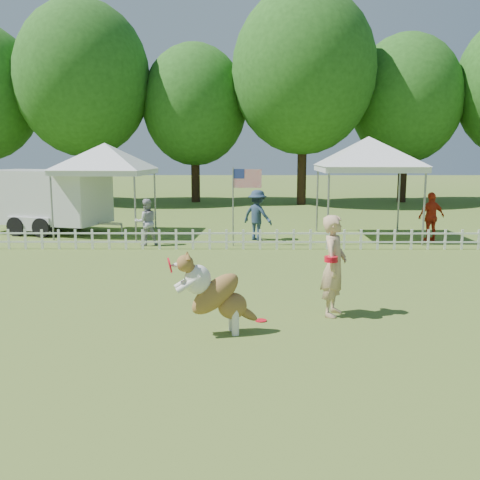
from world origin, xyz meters
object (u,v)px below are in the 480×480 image
(spectator_a, at_px, (146,222))
(spectator_b, at_px, (257,215))
(canopy_tent_left, at_px, (106,190))
(handler, at_px, (334,266))
(frisbee_on_turf, at_px, (261,320))
(dog, at_px, (217,294))
(canopy_tent_right, at_px, (367,189))
(flag_pole, at_px, (233,207))
(spectator_c, at_px, (431,217))
(cargo_trailer, at_px, (47,201))

(spectator_a, height_order, spectator_b, spectator_b)
(canopy_tent_left, bearing_deg, spectator_b, -9.26)
(handler, relative_size, frisbee_on_turf, 9.03)
(spectator_a, bearing_deg, dog, 87.66)
(handler, distance_m, dog, 2.27)
(canopy_tent_right, relative_size, spectator_a, 2.28)
(canopy_tent_right, distance_m, spectator_a, 7.36)
(handler, relative_size, flag_pole, 0.74)
(canopy_tent_right, distance_m, spectator_c, 2.25)
(frisbee_on_turf, bearing_deg, spectator_b, 88.83)
(handler, xyz_separation_m, canopy_tent_left, (-6.36, 9.49, 0.66))
(canopy_tent_right, xyz_separation_m, spectator_b, (-3.67, -0.49, -0.83))
(frisbee_on_turf, distance_m, flag_pole, 7.60)
(spectator_a, distance_m, spectator_c, 9.13)
(cargo_trailer, height_order, spectator_a, cargo_trailer)
(dog, bearing_deg, frisbee_on_turf, 29.11)
(flag_pole, distance_m, spectator_a, 2.73)
(canopy_tent_right, height_order, flag_pole, canopy_tent_right)
(spectator_b, bearing_deg, dog, 120.47)
(frisbee_on_turf, bearing_deg, canopy_tent_right, 67.11)
(spectator_a, bearing_deg, spectator_b, 177.00)
(canopy_tent_right, bearing_deg, cargo_trailer, 175.32)
(spectator_c, bearing_deg, flag_pole, -9.06)
(canopy_tent_left, bearing_deg, canopy_tent_right, -0.75)
(frisbee_on_turf, xyz_separation_m, flag_pole, (-0.60, 7.48, 1.20))
(canopy_tent_right, bearing_deg, canopy_tent_left, 176.57)
(flag_pole, relative_size, spectator_a, 1.67)
(dog, xyz_separation_m, spectator_c, (6.53, 9.07, 0.14))
(canopy_tent_right, distance_m, cargo_trailer, 11.24)
(canopy_tent_left, bearing_deg, handler, -52.16)
(handler, distance_m, spectator_a, 8.54)
(cargo_trailer, height_order, spectator_b, cargo_trailer)
(frisbee_on_turf, bearing_deg, flag_pole, 94.61)
(handler, bearing_deg, canopy_tent_right, 6.01)
(spectator_a, bearing_deg, cargo_trailer, -53.62)
(canopy_tent_left, relative_size, spectator_b, 1.89)
(canopy_tent_right, relative_size, cargo_trailer, 0.64)
(handler, xyz_separation_m, spectator_c, (4.51, 8.05, -0.09))
(cargo_trailer, distance_m, spectator_c, 13.26)
(frisbee_on_turf, height_order, spectator_c, spectator_c)
(handler, height_order, spectator_b, handler)
(dog, height_order, canopy_tent_left, canopy_tent_left)
(canopy_tent_left, bearing_deg, spectator_a, -48.05)
(frisbee_on_turf, distance_m, spectator_b, 8.65)
(dog, bearing_deg, cargo_trailer, 107.66)
(handler, distance_m, canopy_tent_left, 11.44)
(spectator_a, bearing_deg, frisbee_on_turf, 93.85)
(canopy_tent_right, relative_size, flag_pole, 1.37)
(spectator_b, bearing_deg, canopy_tent_left, 22.74)
(canopy_tent_left, height_order, spectator_b, canopy_tent_left)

